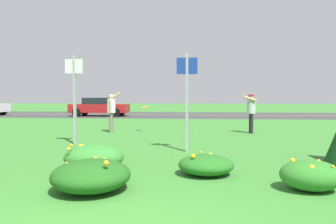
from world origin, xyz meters
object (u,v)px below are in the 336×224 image
object	(u,v)px
person_catcher_red_cap_gray_shirt	(251,110)
frisbee_orange	(145,107)
person_thrower_white_shirt	(111,109)
car_red_center_left	(99,107)
sign_post_near_path	(74,91)
sign_post_by_roadside	(187,92)

from	to	relation	value
person_catcher_red_cap_gray_shirt	frisbee_orange	world-z (taller)	person_catcher_red_cap_gray_shirt
person_thrower_white_shirt	car_red_center_left	bearing A→B (deg)	109.91
person_thrower_white_shirt	person_catcher_red_cap_gray_shirt	bearing A→B (deg)	1.96
sign_post_near_path	person_catcher_red_cap_gray_shirt	bearing A→B (deg)	30.82
sign_post_near_path	frisbee_orange	distance (m)	4.03
person_thrower_white_shirt	sign_post_near_path	bearing A→B (deg)	-94.02
person_thrower_white_shirt	sign_post_by_roadside	bearing A→B (deg)	-53.39
sign_post_by_roadside	person_thrower_white_shirt	distance (m)	5.60
car_red_center_left	person_catcher_red_cap_gray_shirt	bearing A→B (deg)	-48.17
person_thrower_white_shirt	frisbee_orange	bearing A→B (deg)	8.84
frisbee_orange	car_red_center_left	bearing A→B (deg)	116.30
person_thrower_white_shirt	frisbee_orange	xyz separation A→B (m)	(1.38, 0.22, 0.09)
sign_post_by_roadside	frisbee_orange	world-z (taller)	sign_post_by_roadside
person_thrower_white_shirt	car_red_center_left	world-z (taller)	person_thrower_white_shirt
car_red_center_left	sign_post_by_roadside	bearing A→B (deg)	-64.82
car_red_center_left	frisbee_orange	bearing A→B (deg)	-63.70
sign_post_by_roadside	car_red_center_left	world-z (taller)	sign_post_by_roadside
sign_post_near_path	person_thrower_white_shirt	world-z (taller)	sign_post_near_path
sign_post_near_path	car_red_center_left	distance (m)	15.21
sign_post_near_path	sign_post_by_roadside	bearing A→B (deg)	-16.38
sign_post_by_roadside	person_catcher_red_cap_gray_shirt	bearing A→B (deg)	61.72
frisbee_orange	person_catcher_red_cap_gray_shirt	bearing A→B (deg)	-0.20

